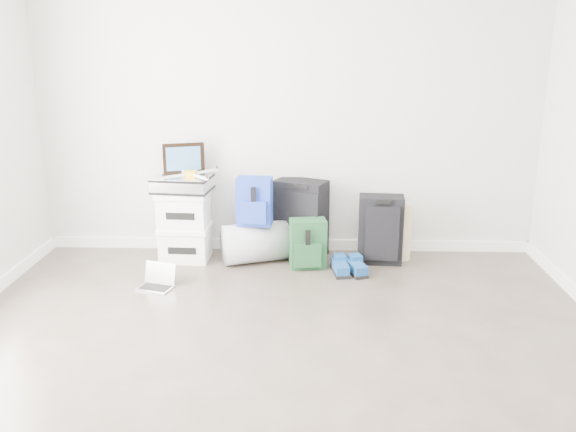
{
  "coord_description": "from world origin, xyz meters",
  "views": [
    {
      "loc": [
        0.18,
        -2.95,
        1.93
      ],
      "look_at": [
        0.02,
        1.9,
        0.5
      ],
      "focal_mm": 38.0,
      "sensor_mm": 36.0,
      "label": 1
    }
  ],
  "objects_px": {
    "briefcase": "(183,184)",
    "large_suitcase": "(301,218)",
    "duffel_bag": "(255,243)",
    "laptop": "(157,282)",
    "boxes_stack": "(185,225)",
    "carry_on": "(381,230)"
  },
  "relations": [
    {
      "from": "large_suitcase",
      "to": "carry_on",
      "type": "height_order",
      "value": "large_suitcase"
    },
    {
      "from": "carry_on",
      "to": "boxes_stack",
      "type": "bearing_deg",
      "value": -176.58
    },
    {
      "from": "boxes_stack",
      "to": "duffel_bag",
      "type": "relative_size",
      "value": 1.1
    },
    {
      "from": "briefcase",
      "to": "duffel_bag",
      "type": "height_order",
      "value": "briefcase"
    },
    {
      "from": "large_suitcase",
      "to": "laptop",
      "type": "xyz_separation_m",
      "value": [
        -1.14,
        -0.8,
        -0.3
      ]
    },
    {
      "from": "boxes_stack",
      "to": "laptop",
      "type": "bearing_deg",
      "value": -96.62
    },
    {
      "from": "briefcase",
      "to": "large_suitcase",
      "type": "xyz_separation_m",
      "value": [
        1.04,
        0.15,
        -0.35
      ]
    },
    {
      "from": "laptop",
      "to": "large_suitcase",
      "type": "bearing_deg",
      "value": 51.5
    },
    {
      "from": "boxes_stack",
      "to": "briefcase",
      "type": "relative_size",
      "value": 1.31
    },
    {
      "from": "boxes_stack",
      "to": "duffel_bag",
      "type": "bearing_deg",
      "value": -1.28
    },
    {
      "from": "duffel_bag",
      "to": "large_suitcase",
      "type": "relative_size",
      "value": 0.82
    },
    {
      "from": "laptop",
      "to": "boxes_stack",
      "type": "bearing_deg",
      "value": 97.19
    },
    {
      "from": "duffel_bag",
      "to": "carry_on",
      "type": "distance_m",
      "value": 1.11
    },
    {
      "from": "duffel_bag",
      "to": "laptop",
      "type": "bearing_deg",
      "value": -159.74
    },
    {
      "from": "duffel_bag",
      "to": "laptop",
      "type": "height_order",
      "value": "duffel_bag"
    },
    {
      "from": "boxes_stack",
      "to": "briefcase",
      "type": "bearing_deg",
      "value": 0.0
    },
    {
      "from": "large_suitcase",
      "to": "duffel_bag",
      "type": "bearing_deg",
      "value": -130.05
    },
    {
      "from": "briefcase",
      "to": "carry_on",
      "type": "relative_size",
      "value": 0.79
    },
    {
      "from": "briefcase",
      "to": "large_suitcase",
      "type": "relative_size",
      "value": 0.69
    },
    {
      "from": "briefcase",
      "to": "carry_on",
      "type": "height_order",
      "value": "briefcase"
    },
    {
      "from": "duffel_bag",
      "to": "briefcase",
      "type": "bearing_deg",
      "value": 156.78
    },
    {
      "from": "duffel_bag",
      "to": "large_suitcase",
      "type": "distance_m",
      "value": 0.48
    }
  ]
}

